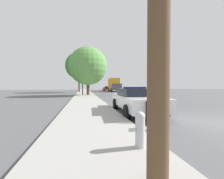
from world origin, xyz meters
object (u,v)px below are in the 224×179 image
object	(u,v)px
fire_hydrant	(140,128)
traffic_light	(90,69)
police_car	(136,99)
box_truck	(114,85)
tree_sidewalk_far	(79,66)
car_background_distant	(107,88)
tree_sidewalk_mid	(88,66)

from	to	relation	value
fire_hydrant	traffic_light	distance (m)	20.21
police_car	fire_hydrant	size ratio (longest dim) A/B	6.48
box_truck	tree_sidewalk_far	world-z (taller)	tree_sidewalk_far
box_truck	tree_sidewalk_far	bearing A→B (deg)	22.09
police_car	car_background_distant	xyz separation A→B (m)	(4.18, 36.34, -0.02)
traffic_light	police_car	bearing A→B (deg)	-83.31
fire_hydrant	traffic_light	xyz separation A→B (m)	(-0.11, 19.90, 3.53)
car_background_distant	fire_hydrant	bearing A→B (deg)	-98.57
tree_sidewalk_mid	fire_hydrant	bearing A→B (deg)	-88.61
police_car	traffic_light	size ratio (longest dim) A/B	0.92
police_car	tree_sidewalk_far	bearing A→B (deg)	-79.39
police_car	car_background_distant	distance (m)	36.58
car_background_distant	tree_sidewalk_far	xyz separation A→B (m)	(-7.88, -9.91, 5.26)
police_car	box_truck	bearing A→B (deg)	-96.91
traffic_light	tree_sidewalk_mid	world-z (taller)	tree_sidewalk_mid
police_car	car_background_distant	world-z (taller)	police_car
traffic_light	tree_sidewalk_far	xyz separation A→B (m)	(-1.93, 11.34, 1.89)
car_background_distant	box_truck	world-z (taller)	box_truck
car_background_distant	box_truck	size ratio (longest dim) A/B	0.62
fire_hydrant	tree_sidewalk_mid	bearing A→B (deg)	91.39
box_truck	tree_sidewalk_mid	world-z (taller)	tree_sidewalk_mid
fire_hydrant	tree_sidewalk_far	size ratio (longest dim) A/B	0.09
fire_hydrant	tree_sidewalk_mid	world-z (taller)	tree_sidewalk_mid
fire_hydrant	traffic_light	size ratio (longest dim) A/B	0.14
traffic_light	car_background_distant	distance (m)	22.33
car_background_distant	tree_sidewalk_mid	distance (m)	22.62
police_car	tree_sidewalk_mid	world-z (taller)	tree_sidewalk_mid
traffic_light	tree_sidewalk_mid	xyz separation A→B (m)	(-0.37, -0.13, 0.40)
fire_hydrant	traffic_light	world-z (taller)	traffic_light
fire_hydrant	tree_sidewalk_far	bearing A→B (deg)	93.74
box_truck	tree_sidewalk_far	xyz separation A→B (m)	(-8.69, -3.23, 4.17)
box_truck	traffic_light	bearing A→B (deg)	66.80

